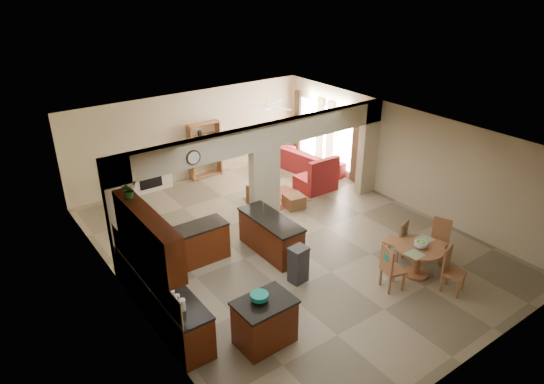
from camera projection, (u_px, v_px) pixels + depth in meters
floor at (288, 242)px, 12.10m from camera, size 10.00×10.00×0.00m
ceiling at (290, 135)px, 10.90m from camera, size 10.00×10.00×0.00m
wall_back at (192, 136)px, 15.16m from camera, size 8.00×0.00×8.00m
wall_front at (477, 299)px, 7.84m from camera, size 8.00×0.00×8.00m
wall_left at (125, 243)px, 9.39m from camera, size 0.00×10.00×10.00m
wall_right at (401, 156)px, 13.61m from camera, size 0.00×10.00×10.00m
partition_left_pier at (122, 219)px, 10.28m from camera, size 0.60×0.25×2.80m
partition_center_pier at (265, 188)px, 12.36m from camera, size 0.80×0.25×2.20m
partition_right_pier at (368, 148)px, 14.19m from camera, size 0.60×0.25×2.80m
partition_header at (264, 136)px, 11.76m from camera, size 8.00×0.25×0.60m
kitchen_counter at (170, 276)px, 10.00m from camera, size 2.52×3.29×1.48m
upper_cabinets at (147, 234)px, 8.68m from camera, size 0.35×2.40×0.90m
peninsula at (271, 235)px, 11.51m from camera, size 0.70×1.85×0.91m
wall_clock at (194, 158)px, 10.62m from camera, size 0.34×0.03×0.34m
rug at (277, 199)px, 14.27m from camera, size 1.60×1.30×0.01m
fireplace at (148, 172)px, 14.54m from camera, size 1.60×0.35×1.20m
shelving_unit at (205, 150)px, 15.43m from camera, size 1.00×0.32×1.80m
window_a at (344, 141)px, 15.37m from camera, size 0.02×0.90×1.90m
window_b at (309, 127)px, 16.61m from camera, size 0.02×0.90×1.90m
glazed_door at (326, 138)px, 16.05m from camera, size 0.02×0.70×2.10m
drape_a_left at (356, 146)px, 14.91m from camera, size 0.10×0.28×2.30m
drape_a_right at (330, 136)px, 15.78m from camera, size 0.10×0.28×2.30m
drape_b_left at (320, 132)px, 16.15m from camera, size 0.10×0.28×2.30m
drape_b_right at (298, 123)px, 17.03m from camera, size 0.10×0.28×2.30m
ceiling_fan at (267, 106)px, 13.99m from camera, size 1.00×1.00×0.10m
kitchen_island at (265, 322)px, 8.74m from camera, size 1.08×0.79×0.92m
teal_bowl at (259, 298)px, 8.52m from camera, size 0.33×0.33×0.16m
trash_can at (298, 266)px, 10.47m from camera, size 0.40×0.35×0.78m
dining_table at (418, 256)px, 10.64m from camera, size 1.07×1.07×0.73m
fruit_bowl at (421, 244)px, 10.47m from camera, size 0.28×0.28×0.15m
sofa at (307, 161)px, 16.07m from camera, size 2.63×1.36×0.73m
chaise at (315, 182)px, 14.83m from camera, size 1.11×0.92×0.44m
armchair at (261, 192)px, 13.96m from camera, size 1.04×1.05×0.68m
ottoman at (294, 201)px, 13.73m from camera, size 0.58×0.58×0.38m
plant at (129, 189)px, 8.93m from camera, size 0.37×0.35×0.34m
chair_north at (398, 239)px, 11.16m from camera, size 0.52×0.52×1.02m
chair_east at (439, 238)px, 11.19m from camera, size 0.53×0.53×1.02m
chair_south at (451, 268)px, 10.11m from camera, size 0.52×0.52×1.02m
chair_west at (390, 267)px, 10.14m from camera, size 0.51×0.51×1.02m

